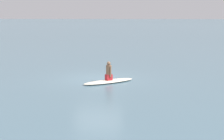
# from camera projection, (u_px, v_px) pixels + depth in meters

# --- Properties ---
(ground_plane) EXTENTS (400.00, 400.00, 0.00)m
(ground_plane) POSITION_uv_depth(u_px,v_px,m) (98.00, 79.00, 18.54)
(ground_plane) COLOR slate
(surfboard) EXTENTS (2.33, 2.74, 0.13)m
(surfboard) POSITION_uv_depth(u_px,v_px,m) (109.00, 81.00, 17.51)
(surfboard) COLOR silver
(surfboard) RESTS_ON ground
(person_paddler) EXTENTS (0.39, 0.40, 0.95)m
(person_paddler) POSITION_uv_depth(u_px,v_px,m) (109.00, 72.00, 17.43)
(person_paddler) COLOR #A51E23
(person_paddler) RESTS_ON surfboard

